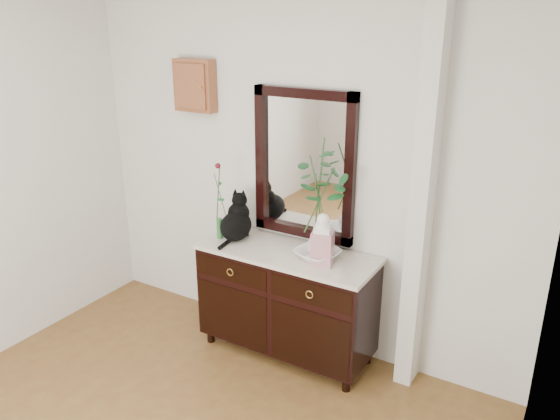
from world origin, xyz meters
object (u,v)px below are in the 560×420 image
Objects in this scene: sideboard at (287,297)px; ginger_jar at (323,238)px; cat at (236,217)px; lotus_bowl at (318,255)px.

sideboard is 3.48× the size of ginger_jar.
ginger_jar is at bearing -11.09° from sideboard.
sideboard is 3.68× the size of cat.
sideboard is 4.46× the size of lotus_bowl.
sideboard is at bearing 177.92° from lotus_bowl.
lotus_bowl is (0.25, -0.01, 0.41)m from sideboard.
lotus_bowl is at bearing -2.08° from sideboard.
lotus_bowl is 0.78× the size of ginger_jar.
cat is 0.72m from lotus_bowl.
sideboard is 0.71m from cat.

